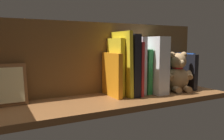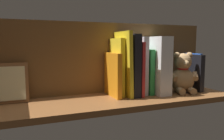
{
  "view_description": "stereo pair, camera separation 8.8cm",
  "coord_description": "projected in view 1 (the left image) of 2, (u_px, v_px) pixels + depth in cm",
  "views": [
    {
      "loc": [
        40.8,
        77.87,
        21.29
      ],
      "look_at": [
        0.0,
        0.0,
        11.24
      ],
      "focal_mm": 36.43,
      "sensor_mm": 36.0,
      "label": 1
    },
    {
      "loc": [
        32.77,
        81.57,
        21.29
      ],
      "look_at": [
        0.0,
        0.0,
        11.24
      ],
      "focal_mm": 36.43,
      "sensor_mm": 36.0,
      "label": 2
    }
  ],
  "objects": [
    {
      "name": "book_5",
      "position": [
        133.0,
        68.0,
        0.97
      ],
      "size": [
        1.28,
        14.9,
        22.11
      ],
      "primitive_type": "cube",
      "color": "red",
      "rests_on": "ground_plane"
    },
    {
      "name": "book_4",
      "position": [
        136.0,
        65.0,
        0.99
      ],
      "size": [
        2.41,
        12.69,
        24.27
      ],
      "primitive_type": "cube",
      "color": "silver",
      "rests_on": "ground_plane"
    },
    {
      "name": "teddy_bear",
      "position": [
        178.0,
        74.0,
        1.03
      ],
      "size": [
        13.86,
        13.34,
        17.83
      ],
      "rotation": [
        0.0,
        0.0,
        -0.29
      ],
      "color": "tan",
      "rests_on": "ground_plane"
    },
    {
      "name": "book_3",
      "position": [
        142.0,
        71.0,
        1.0
      ],
      "size": [
        2.05,
        13.18,
        19.08
      ],
      "primitive_type": "cube",
      "color": "green",
      "rests_on": "ground_plane"
    },
    {
      "name": "book_8",
      "position": [
        116.0,
        67.0,
        0.94
      ],
      "size": [
        1.95,
        12.03,
        23.66
      ],
      "primitive_type": "cube",
      "color": "yellow",
      "rests_on": "ground_plane"
    },
    {
      "name": "ground_plane",
      "position": [
        112.0,
        101.0,
        0.9
      ],
      "size": [
        101.91,
        28.25,
        2.2
      ],
      "primitive_type": "cube",
      "color": "brown"
    },
    {
      "name": "book_6",
      "position": [
        128.0,
        65.0,
        0.95
      ],
      "size": [
        3.03,
        15.22,
        25.23
      ],
      "primitive_type": "cube",
      "color": "black",
      "rests_on": "ground_plane"
    },
    {
      "name": "book_0",
      "position": [
        185.0,
        70.0,
        1.13
      ],
      "size": [
        1.33,
        11.84,
        16.93
      ],
      "primitive_type": "cube",
      "color": "blue",
      "rests_on": "ground_plane"
    },
    {
      "name": "dictionary_thick_white",
      "position": [
        152.0,
        65.0,
        1.0
      ],
      "size": [
        5.73,
        16.54,
        24.43
      ],
      "primitive_type": "cube",
      "color": "white",
      "rests_on": "ground_plane"
    },
    {
      "name": "book_2",
      "position": [
        157.0,
        65.0,
        1.04
      ],
      "size": [
        1.47,
        13.5,
        24.03
      ],
      "primitive_type": "cube",
      "color": "teal",
      "rests_on": "ground_plane"
    },
    {
      "name": "picture_frame_leaning",
      "position": [
        5.0,
        85.0,
        0.79
      ],
      "size": [
        14.18,
        5.07,
        14.59
      ],
      "color": "brown",
      "rests_on": "ground_plane"
    },
    {
      "name": "book_7",
      "position": [
        122.0,
        64.0,
        0.94
      ],
      "size": [
        2.31,
        15.0,
        26.47
      ],
      "primitive_type": "cube",
      "rotation": [
        0.0,
        0.03,
        0.0
      ],
      "color": "yellow",
      "rests_on": "ground_plane"
    },
    {
      "name": "book_9",
      "position": [
        112.0,
        75.0,
        0.93
      ],
      "size": [
        1.9,
        14.64,
        17.75
      ],
      "primitive_type": "cube",
      "color": "orange",
      "rests_on": "ground_plane"
    },
    {
      "name": "book_1",
      "position": [
        184.0,
        71.0,
        1.1
      ],
      "size": [
        2.37,
        15.55,
        16.52
      ],
      "primitive_type": "cube",
      "color": "black",
      "rests_on": "ground_plane"
    },
    {
      "name": "shelf_back_panel",
      "position": [
        99.0,
        58.0,
        0.98
      ],
      "size": [
        101.91,
        1.5,
        30.52
      ],
      "primitive_type": "cube",
      "color": "brown",
      "rests_on": "ground_plane"
    }
  ]
}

